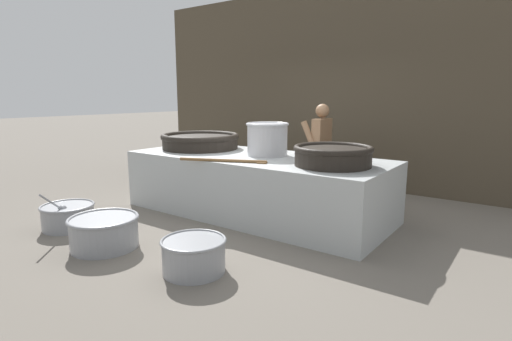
% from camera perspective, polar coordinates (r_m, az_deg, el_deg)
% --- Properties ---
extents(ground_plane, '(60.00, 60.00, 0.00)m').
position_cam_1_polar(ground_plane, '(5.94, 0.00, -6.12)').
color(ground_plane, slate).
extents(back_wall, '(8.51, 0.24, 3.75)m').
position_cam_1_polar(back_wall, '(7.97, 11.34, 11.59)').
color(back_wall, '#4C4233').
rests_on(back_wall, ground_plane).
extents(hearth_platform, '(3.83, 1.57, 0.86)m').
position_cam_1_polar(hearth_platform, '(5.83, 0.00, -2.07)').
color(hearth_platform, '#B2B7B7').
rests_on(hearth_platform, ground_plane).
extents(giant_wok_near, '(1.27, 1.27, 0.25)m').
position_cam_1_polar(giant_wok_near, '(6.60, -7.97, 4.27)').
color(giant_wok_near, black).
rests_on(giant_wok_near, hearth_platform).
extents(giant_wok_far, '(0.98, 0.98, 0.25)m').
position_cam_1_polar(giant_wok_far, '(5.01, 10.93, 2.21)').
color(giant_wok_far, black).
rests_on(giant_wok_far, hearth_platform).
extents(stock_pot, '(0.62, 0.62, 0.47)m').
position_cam_1_polar(stock_pot, '(5.77, 1.63, 4.60)').
color(stock_pot, '#B7B7BC').
rests_on(stock_pot, hearth_platform).
extents(stirring_paddle, '(1.12, 0.52, 0.04)m').
position_cam_1_polar(stirring_paddle, '(5.23, -4.18, 1.42)').
color(stirring_paddle, brown).
rests_on(stirring_paddle, hearth_platform).
extents(cook, '(0.38, 0.58, 1.59)m').
position_cam_1_polar(cook, '(6.55, 9.25, 3.00)').
color(cook, '#8C6647').
rests_on(cook, ground_plane).
extents(prep_bowl_vegetables, '(0.67, 0.81, 0.59)m').
position_cam_1_polar(prep_bowl_vegetables, '(5.80, -25.28, -5.78)').
color(prep_bowl_vegetables, gray).
rests_on(prep_bowl_vegetables, ground_plane).
extents(prep_bowl_meat, '(0.65, 0.65, 0.34)m').
position_cam_1_polar(prep_bowl_meat, '(4.05, -8.88, -11.68)').
color(prep_bowl_meat, gray).
rests_on(prep_bowl_meat, ground_plane).
extents(prep_bowl_extra, '(0.78, 0.78, 0.36)m').
position_cam_1_polar(prep_bowl_extra, '(4.92, -20.88, -8.03)').
color(prep_bowl_extra, gray).
rests_on(prep_bowl_extra, ground_plane).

